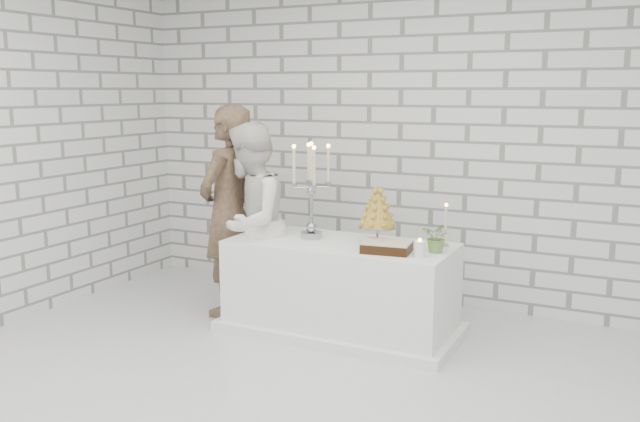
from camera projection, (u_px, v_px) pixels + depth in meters
The scene contains 11 objects.
ground at pixel (305, 414), 4.16m from camera, with size 6.00×5.00×0.01m, color silver.
wall_back at pixel (433, 141), 6.11m from camera, with size 6.00×0.01×3.00m, color white.
cake_table at pixel (340, 287), 5.52m from camera, with size 1.80×0.80×0.75m, color white.
groom at pixel (228, 211), 5.91m from camera, with size 0.67×0.44×1.83m, color #3E2B1F.
bride at pixel (249, 223), 5.72m from camera, with size 0.82×0.64×1.69m, color white.
candelabra at pixel (311, 190), 5.54m from camera, with size 0.32×0.32×0.79m, color #9898A2, non-canonical shape.
croquembouche at pixel (378, 215), 5.32m from camera, with size 0.31×0.31×0.48m, color olive, non-canonical shape.
chocolate_cake at pixel (387, 247), 5.11m from camera, with size 0.36×0.25×0.08m, color black.
pillar_candle at pixel (420, 249), 4.95m from camera, with size 0.08×0.08×0.12m, color white.
extra_taper at pixel (446, 227), 5.27m from camera, with size 0.06×0.06×0.32m, color beige.
flowers at pixel (437, 237), 5.09m from camera, with size 0.21×0.18×0.24m, color #3F6331.
Camera 1 is at (1.80, -3.44, 1.96)m, focal length 38.19 mm.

